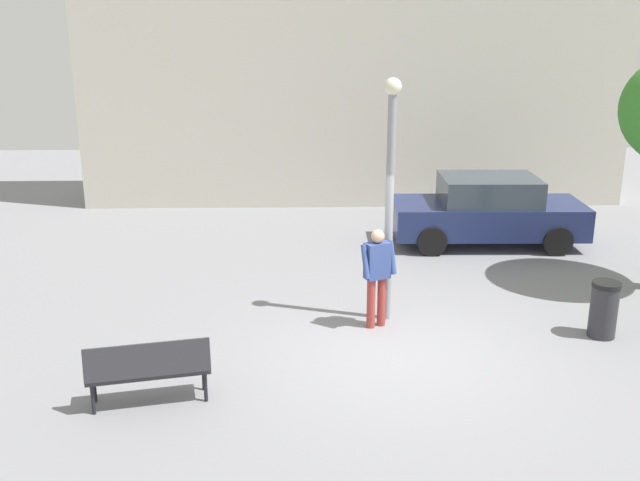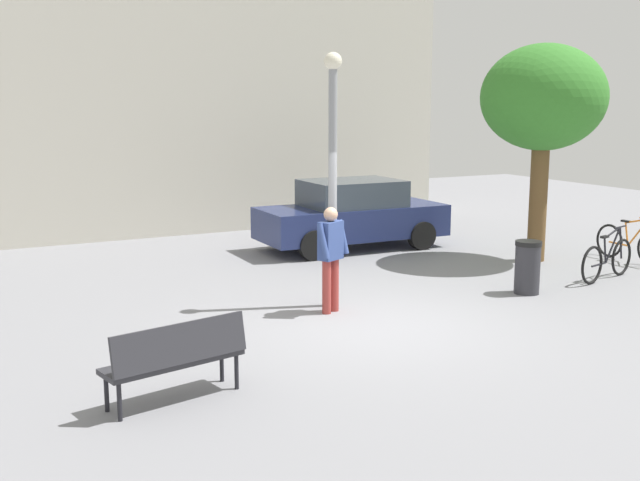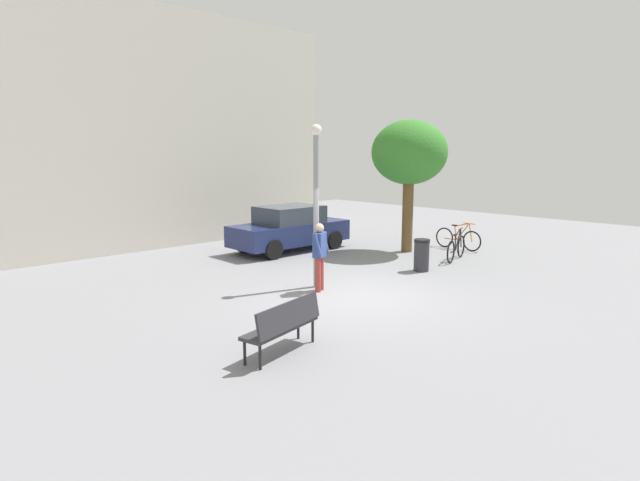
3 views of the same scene
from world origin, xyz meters
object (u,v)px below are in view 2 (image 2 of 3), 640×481
object	(u,v)px
bicycle_orange	(630,244)
lamppost	(333,161)
plaza_tree	(543,100)
bicycle_black	(607,259)
person_by_lamppost	(331,252)
parked_car_navy	(352,215)
trash_bin	(527,267)
park_bench	(177,355)

from	to	relation	value
bicycle_orange	lamppost	bearing A→B (deg)	-178.19
plaza_tree	bicycle_black	distance (m)	3.51
lamppost	bicycle_black	world-z (taller)	lamppost
bicycle_orange	person_by_lamppost	bearing A→B (deg)	-175.58
parked_car_navy	trash_bin	size ratio (longest dim) A/B	4.59
park_bench	parked_car_navy	xyz separation A→B (m)	(6.17, 6.97, 0.23)
plaza_tree	trash_bin	distance (m)	4.10
bicycle_black	park_bench	bearing A→B (deg)	-166.70
parked_car_navy	bicycle_orange	bearing A→B (deg)	-41.86
lamppost	bicycle_orange	world-z (taller)	lamppost
trash_bin	bicycle_black	bearing A→B (deg)	3.18
park_bench	trash_bin	world-z (taller)	trash_bin
bicycle_black	trash_bin	xyz separation A→B (m)	(-2.05, -0.11, 0.08)
park_bench	parked_car_navy	size ratio (longest dim) A/B	0.39
plaza_tree	park_bench	bearing A→B (deg)	-155.63
person_by_lamppost	lamppost	bearing A→B (deg)	58.18
park_bench	trash_bin	xyz separation A→B (m)	(6.82, 1.98, -0.08)
lamppost	plaza_tree	bearing A→B (deg)	12.62
person_by_lamppost	park_bench	distance (m)	4.10
person_by_lamppost	bicycle_orange	distance (m)	7.37
lamppost	park_bench	size ratio (longest dim) A/B	2.42
person_by_lamppost	plaza_tree	distance (m)	6.35
lamppost	bicycle_black	bearing A→B (deg)	-7.57
lamppost	parked_car_navy	xyz separation A→B (m)	(2.72, 4.15, -1.58)
park_bench	plaza_tree	world-z (taller)	plaza_tree
lamppost	plaza_tree	world-z (taller)	plaza_tree
plaza_tree	trash_bin	xyz separation A→B (m)	(-2.11, -2.06, -2.84)
park_bench	parked_car_navy	world-z (taller)	parked_car_navy
park_bench	trash_bin	bearing A→B (deg)	16.21
bicycle_orange	parked_car_navy	distance (m)	5.90
person_by_lamppost	plaza_tree	size ratio (longest dim) A/B	0.38
park_bench	bicycle_orange	xyz separation A→B (m)	(10.56, 3.04, -0.16)
lamppost	park_bench	bearing A→B (deg)	-140.77
person_by_lamppost	bicycle_black	xyz separation A→B (m)	(5.63, -0.38, -0.58)
plaza_tree	bicycle_orange	xyz separation A→B (m)	(1.63, -1.00, -2.92)
person_by_lamppost	trash_bin	size ratio (longest dim) A/B	1.81
park_bench	bicycle_black	world-z (taller)	bicycle_black
bicycle_orange	trash_bin	world-z (taller)	bicycle_orange
bicycle_black	parked_car_navy	xyz separation A→B (m)	(-2.69, 4.87, 0.39)
person_by_lamppost	bicycle_black	world-z (taller)	person_by_lamppost
lamppost	bicycle_orange	distance (m)	7.38
bicycle_black	bicycle_orange	size ratio (longest dim) A/B	0.97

